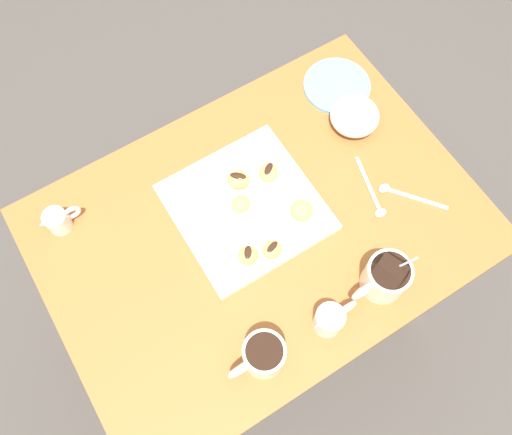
{
  "coord_description": "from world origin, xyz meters",
  "views": [
    {
      "loc": [
        0.25,
        0.38,
        1.86
      ],
      "look_at": [
        0.0,
        -0.02,
        0.77
      ],
      "focal_mm": 37.6,
      "sensor_mm": 36.0,
      "label": 1
    }
  ],
  "objects_px": {
    "ice_cream_bowl": "(355,115)",
    "chocolate_sauce_pitcher": "(58,220)",
    "coffee_mug_cream_left": "(385,277)",
    "saucer_sky_left": "(337,86)",
    "cream_pitcher_white": "(331,319)",
    "beignet_4": "(248,255)",
    "pastry_plate_square": "(246,207)",
    "beignet_5": "(241,204)",
    "beignet_1": "(268,172)",
    "beignet_2": "(238,180)",
    "dining_table": "(260,249)",
    "beignet_3": "(302,211)",
    "beignet_0": "(272,250)",
    "coffee_mug_cream_right": "(263,355)"
  },
  "relations": [
    {
      "from": "saucer_sky_left",
      "to": "beignet_0",
      "type": "relative_size",
      "value": 3.82
    },
    {
      "from": "chocolate_sauce_pitcher",
      "to": "saucer_sky_left",
      "type": "bearing_deg",
      "value": 178.72
    },
    {
      "from": "beignet_4",
      "to": "beignet_5",
      "type": "xyz_separation_m",
      "value": [
        -0.05,
        -0.11,
        -0.0
      ]
    },
    {
      "from": "coffee_mug_cream_left",
      "to": "coffee_mug_cream_right",
      "type": "distance_m",
      "value": 0.3
    },
    {
      "from": "beignet_4",
      "to": "beignet_5",
      "type": "height_order",
      "value": "beignet_4"
    },
    {
      "from": "dining_table",
      "to": "cream_pitcher_white",
      "type": "height_order",
      "value": "cream_pitcher_white"
    },
    {
      "from": "beignet_2",
      "to": "beignet_4",
      "type": "bearing_deg",
      "value": 65.37
    },
    {
      "from": "pastry_plate_square",
      "to": "beignet_3",
      "type": "bearing_deg",
      "value": 139.02
    },
    {
      "from": "cream_pitcher_white",
      "to": "beignet_4",
      "type": "xyz_separation_m",
      "value": [
        0.07,
        -0.21,
        -0.01
      ]
    },
    {
      "from": "beignet_1",
      "to": "beignet_4",
      "type": "relative_size",
      "value": 1.06
    },
    {
      "from": "beignet_0",
      "to": "ice_cream_bowl",
      "type": "bearing_deg",
      "value": -152.58
    },
    {
      "from": "chocolate_sauce_pitcher",
      "to": "beignet_2",
      "type": "relative_size",
      "value": 1.77
    },
    {
      "from": "saucer_sky_left",
      "to": "cream_pitcher_white",
      "type": "bearing_deg",
      "value": 53.17
    },
    {
      "from": "pastry_plate_square",
      "to": "beignet_5",
      "type": "bearing_deg",
      "value": -19.67
    },
    {
      "from": "beignet_3",
      "to": "beignet_0",
      "type": "bearing_deg",
      "value": 21.99
    },
    {
      "from": "dining_table",
      "to": "coffee_mug_cream_right",
      "type": "height_order",
      "value": "coffee_mug_cream_right"
    },
    {
      "from": "coffee_mug_cream_left",
      "to": "chocolate_sauce_pitcher",
      "type": "distance_m",
      "value": 0.72
    },
    {
      "from": "pastry_plate_square",
      "to": "beignet_3",
      "type": "height_order",
      "value": "beignet_3"
    },
    {
      "from": "coffee_mug_cream_right",
      "to": "beignet_4",
      "type": "height_order",
      "value": "coffee_mug_cream_right"
    },
    {
      "from": "saucer_sky_left",
      "to": "beignet_4",
      "type": "height_order",
      "value": "beignet_4"
    },
    {
      "from": "dining_table",
      "to": "beignet_2",
      "type": "relative_size",
      "value": 18.58
    },
    {
      "from": "beignet_1",
      "to": "chocolate_sauce_pitcher",
      "type": "bearing_deg",
      "value": -17.58
    },
    {
      "from": "chocolate_sauce_pitcher",
      "to": "beignet_5",
      "type": "distance_m",
      "value": 0.4
    },
    {
      "from": "coffee_mug_cream_left",
      "to": "saucer_sky_left",
      "type": "bearing_deg",
      "value": -114.85
    },
    {
      "from": "ice_cream_bowl",
      "to": "beignet_1",
      "type": "bearing_deg",
      "value": 4.26
    },
    {
      "from": "pastry_plate_square",
      "to": "chocolate_sauce_pitcher",
      "type": "distance_m",
      "value": 0.42
    },
    {
      "from": "saucer_sky_left",
      "to": "beignet_3",
      "type": "bearing_deg",
      "value": 42.09
    },
    {
      "from": "pastry_plate_square",
      "to": "beignet_2",
      "type": "height_order",
      "value": "beignet_2"
    },
    {
      "from": "dining_table",
      "to": "cream_pitcher_white",
      "type": "distance_m",
      "value": 0.32
    },
    {
      "from": "coffee_mug_cream_right",
      "to": "beignet_4",
      "type": "bearing_deg",
      "value": -113.58
    },
    {
      "from": "coffee_mug_cream_right",
      "to": "cream_pitcher_white",
      "type": "bearing_deg",
      "value": 176.35
    },
    {
      "from": "pastry_plate_square",
      "to": "ice_cream_bowl",
      "type": "distance_m",
      "value": 0.35
    },
    {
      "from": "saucer_sky_left",
      "to": "beignet_4",
      "type": "distance_m",
      "value": 0.51
    },
    {
      "from": "beignet_3",
      "to": "beignet_4",
      "type": "bearing_deg",
      "value": 9.75
    },
    {
      "from": "ice_cream_bowl",
      "to": "chocolate_sauce_pitcher",
      "type": "relative_size",
      "value": 1.29
    },
    {
      "from": "beignet_3",
      "to": "beignet_4",
      "type": "height_order",
      "value": "same"
    },
    {
      "from": "coffee_mug_cream_left",
      "to": "beignet_1",
      "type": "distance_m",
      "value": 0.35
    },
    {
      "from": "beignet_5",
      "to": "beignet_4",
      "type": "bearing_deg",
      "value": 66.22
    },
    {
      "from": "beignet_0",
      "to": "saucer_sky_left",
      "type": "bearing_deg",
      "value": -142.55
    },
    {
      "from": "coffee_mug_cream_left",
      "to": "coffee_mug_cream_right",
      "type": "bearing_deg",
      "value": 0.0
    },
    {
      "from": "beignet_1",
      "to": "beignet_5",
      "type": "bearing_deg",
      "value": 19.88
    },
    {
      "from": "beignet_1",
      "to": "dining_table",
      "type": "bearing_deg",
      "value": 49.72
    },
    {
      "from": "dining_table",
      "to": "beignet_2",
      "type": "height_order",
      "value": "beignet_2"
    },
    {
      "from": "beignet_1",
      "to": "beignet_3",
      "type": "xyz_separation_m",
      "value": [
        -0.01,
        0.12,
        0.0
      ]
    },
    {
      "from": "cream_pitcher_white",
      "to": "dining_table",
      "type": "bearing_deg",
      "value": -88.97
    },
    {
      "from": "saucer_sky_left",
      "to": "beignet_2",
      "type": "xyz_separation_m",
      "value": [
        0.36,
        0.11,
        0.03
      ]
    },
    {
      "from": "beignet_2",
      "to": "coffee_mug_cream_right",
      "type": "bearing_deg",
      "value": 65.93
    },
    {
      "from": "pastry_plate_square",
      "to": "beignet_5",
      "type": "xyz_separation_m",
      "value": [
        0.01,
        -0.0,
        0.02
      ]
    },
    {
      "from": "beignet_3",
      "to": "beignet_2",
      "type": "bearing_deg",
      "value": -60.38
    },
    {
      "from": "coffee_mug_cream_right",
      "to": "beignet_5",
      "type": "distance_m",
      "value": 0.34
    }
  ]
}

